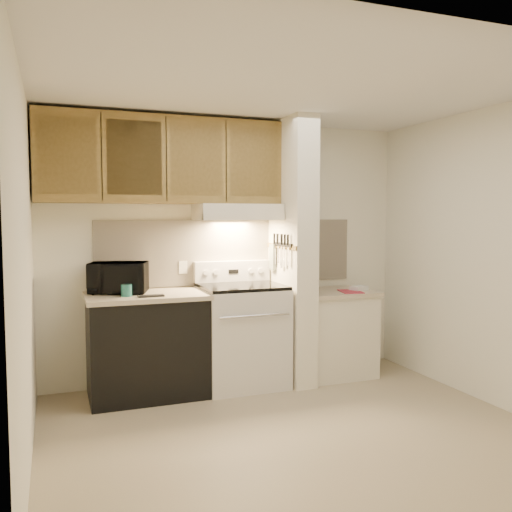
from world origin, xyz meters
TOP-DOWN VIEW (x-y plane):
  - floor at (0.00, 0.00)m, footprint 3.60×3.60m
  - ceiling at (0.00, 0.00)m, footprint 3.60×3.60m
  - wall_back at (0.00, 1.50)m, footprint 3.60×2.50m
  - wall_left at (-1.80, 0.00)m, footprint 0.02×3.00m
  - wall_right at (1.80, 0.00)m, footprint 0.02×3.00m
  - backsplash at (0.00, 1.49)m, footprint 2.60×0.02m
  - range_body at (0.00, 1.16)m, footprint 0.76×0.65m
  - oven_window at (0.00, 0.84)m, footprint 0.50×0.01m
  - oven_handle at (0.00, 0.80)m, footprint 0.65×0.02m
  - cooktop at (0.00, 1.16)m, footprint 0.74×0.64m
  - range_backguard at (0.00, 1.44)m, footprint 0.76×0.08m
  - range_display at (0.00, 1.40)m, footprint 0.10×0.01m
  - range_knob_left_outer at (-0.28, 1.40)m, footprint 0.05×0.02m
  - range_knob_left_inner at (-0.18, 1.40)m, footprint 0.05×0.02m
  - range_knob_right_inner at (0.18, 1.40)m, footprint 0.05×0.02m
  - range_knob_right_outer at (0.28, 1.40)m, footprint 0.05×0.02m
  - dishwasher_front at (-0.88, 1.17)m, footprint 1.00×0.63m
  - left_countertop at (-0.88, 1.17)m, footprint 1.04×0.67m
  - spoon_rest at (-0.87, 0.97)m, footprint 0.22×0.08m
  - teal_jar at (-1.06, 1.06)m, footprint 0.12×0.12m
  - outlet at (-0.48, 1.48)m, footprint 0.08×0.01m
  - microwave at (-1.10, 1.31)m, footprint 0.56×0.46m
  - partition_pillar at (0.51, 1.15)m, footprint 0.22×0.70m
  - pillar_trim at (0.39, 1.15)m, footprint 0.01×0.70m
  - knife_strip at (0.39, 1.10)m, footprint 0.02×0.42m
  - knife_blade_a at (0.38, 0.94)m, footprint 0.01×0.03m
  - knife_handle_a at (0.38, 0.95)m, footprint 0.02×0.02m
  - knife_blade_b at (0.38, 1.03)m, footprint 0.01×0.04m
  - knife_handle_b at (0.38, 1.02)m, footprint 0.02×0.02m
  - knife_blade_c at (0.38, 1.10)m, footprint 0.01×0.04m
  - knife_handle_c at (0.38, 1.09)m, footprint 0.02×0.02m
  - knife_blade_d at (0.38, 1.17)m, footprint 0.01×0.04m
  - knife_handle_d at (0.38, 1.19)m, footprint 0.02×0.02m
  - knife_blade_e at (0.38, 1.27)m, footprint 0.01×0.04m
  - knife_handle_e at (0.38, 1.27)m, footprint 0.02×0.02m
  - oven_mitt at (0.38, 1.32)m, footprint 0.03×0.10m
  - right_cab_base at (0.97, 1.15)m, footprint 0.70×0.60m
  - right_countertop at (0.97, 1.15)m, footprint 0.74×0.64m
  - red_folder at (1.07, 1.00)m, footprint 0.25×0.30m
  - white_box at (1.19, 1.05)m, footprint 0.19×0.16m
  - range_hood at (0.00, 1.28)m, footprint 0.78×0.44m
  - hood_lip at (0.00, 1.07)m, footprint 0.78×0.04m
  - upper_cabinets at (-0.69, 1.32)m, footprint 2.18×0.33m
  - cab_door_a at (-1.51, 1.17)m, footprint 0.46×0.01m
  - cab_gap_a at (-1.23, 1.16)m, footprint 0.01×0.01m
  - cab_door_b at (-0.96, 1.17)m, footprint 0.46×0.01m
  - cab_gap_b at (-0.69, 1.16)m, footprint 0.01×0.01m
  - cab_door_c at (-0.42, 1.17)m, footprint 0.46×0.01m
  - cab_gap_c at (-0.14, 1.16)m, footprint 0.01×0.01m
  - cab_door_d at (0.13, 1.17)m, footprint 0.46×0.01m

SIDE VIEW (x-z plane):
  - floor at x=0.00m, z-range 0.00..0.00m
  - right_cab_base at x=0.97m, z-range 0.00..0.81m
  - dishwasher_front at x=-0.88m, z-range 0.00..0.87m
  - range_body at x=0.00m, z-range 0.00..0.92m
  - oven_window at x=0.00m, z-range 0.35..0.65m
  - oven_handle at x=0.00m, z-range 0.71..0.73m
  - right_countertop at x=0.97m, z-range 0.81..0.85m
  - red_folder at x=1.07m, z-range 0.85..0.86m
  - white_box at x=1.19m, z-range 0.85..0.89m
  - left_countertop at x=-0.88m, z-range 0.87..0.91m
  - spoon_rest at x=-0.87m, z-range 0.91..0.92m
  - cooktop at x=0.00m, z-range 0.92..0.95m
  - teal_jar at x=-1.06m, z-range 0.91..1.01m
  - microwave at x=-1.10m, z-range 0.91..1.18m
  - range_backguard at x=0.00m, z-range 0.95..1.15m
  - range_display at x=0.00m, z-range 1.03..1.07m
  - range_knob_left_outer at x=-0.28m, z-range 1.03..1.07m
  - range_knob_left_inner at x=-0.18m, z-range 1.03..1.07m
  - range_knob_right_inner at x=0.18m, z-range 1.03..1.07m
  - range_knob_right_outer at x=0.28m, z-range 1.03..1.07m
  - outlet at x=-0.48m, z-range 1.04..1.16m
  - oven_mitt at x=0.38m, z-range 1.06..1.31m
  - knife_blade_c at x=0.38m, z-range 1.10..1.30m
  - knife_blade_b at x=0.38m, z-range 1.12..1.30m
  - knife_blade_e at x=0.38m, z-range 1.12..1.30m
  - knife_blade_a at x=0.38m, z-range 1.14..1.30m
  - knife_blade_d at x=0.38m, z-range 1.14..1.30m
  - backsplash at x=0.00m, z-range 0.92..1.55m
  - wall_back at x=0.00m, z-range 1.24..1.26m
  - wall_left at x=-1.80m, z-range 0.00..2.50m
  - wall_right at x=1.80m, z-range 0.00..2.50m
  - partition_pillar at x=0.51m, z-range 0.00..2.50m
  - pillar_trim at x=0.39m, z-range 1.28..1.32m
  - knife_strip at x=0.39m, z-range 1.30..1.34m
  - knife_handle_a at x=0.38m, z-range 1.32..1.42m
  - knife_handle_b at x=0.38m, z-range 1.32..1.42m
  - knife_handle_c at x=0.38m, z-range 1.32..1.42m
  - knife_handle_d at x=0.38m, z-range 1.32..1.42m
  - knife_handle_e at x=0.38m, z-range 1.32..1.42m
  - hood_lip at x=0.00m, z-range 1.55..1.61m
  - range_hood at x=0.00m, z-range 1.55..1.70m
  - upper_cabinets at x=-0.69m, z-range 1.70..2.47m
  - cab_door_a at x=-1.51m, z-range 1.77..2.40m
  - cab_gap_a at x=-1.23m, z-range 1.72..2.45m
  - cab_door_b at x=-0.96m, z-range 1.77..2.40m
  - cab_gap_b at x=-0.69m, z-range 1.72..2.45m
  - cab_door_c at x=-0.42m, z-range 1.77..2.40m
  - cab_gap_c at x=-0.14m, z-range 1.72..2.45m
  - cab_door_d at x=0.13m, z-range 1.77..2.40m
  - ceiling at x=0.00m, z-range 2.50..2.50m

